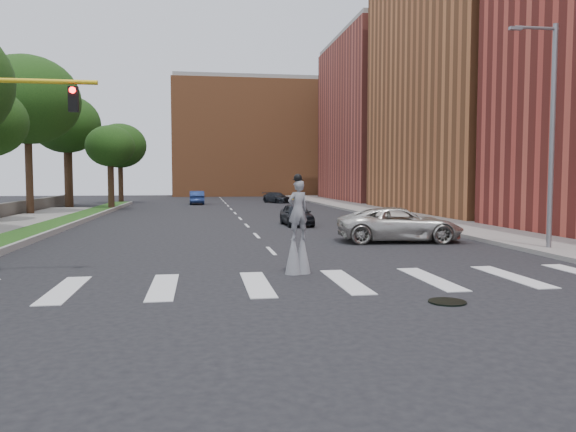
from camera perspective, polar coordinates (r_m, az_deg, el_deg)
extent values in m
plane|color=black|center=(15.09, 2.10, -7.52)|extent=(160.00, 160.00, 0.00)
cube|color=#1C4413|center=(35.70, -22.92, -0.96)|extent=(2.00, 60.00, 0.25)
cube|color=gray|center=(35.46, -21.28, -0.92)|extent=(0.20, 60.00, 0.28)
cube|color=gray|center=(42.48, 12.28, -0.04)|extent=(5.00, 90.00, 0.18)
cylinder|color=black|center=(14.13, 15.88, -8.39)|extent=(0.90, 0.90, 0.04)
cube|color=#A45D33|center=(51.76, 20.55, 13.75)|extent=(16.00, 22.00, 24.00)
cube|color=#A5483D|center=(73.21, 11.13, 9.40)|extent=(16.00, 22.00, 20.00)
cube|color=#A45D33|center=(93.13, -3.47, 7.68)|extent=(26.00, 14.00, 18.00)
cylinder|color=slate|center=(24.78, 25.25, 7.06)|extent=(0.20, 0.20, 9.00)
cylinder|color=slate|center=(24.98, 23.96, 17.06)|extent=(1.80, 0.12, 0.12)
cube|color=slate|center=(24.51, 22.11, 17.25)|extent=(0.50, 0.18, 0.12)
cylinder|color=gold|center=(18.59, -26.87, 12.20)|extent=(5.20, 0.14, 0.14)
cube|color=black|center=(18.04, -20.97, 11.02)|extent=(0.28, 0.18, 0.75)
cylinder|color=#FF0C0C|center=(17.98, -21.05, 11.85)|extent=(0.18, 0.06, 0.18)
cylinder|color=#332014|center=(17.56, 1.46, -4.13)|extent=(0.07, 0.07, 1.06)
cylinder|color=#332014|center=(17.41, 0.54, -4.20)|extent=(0.07, 0.07, 1.06)
cone|color=slate|center=(17.55, 1.46, -3.70)|extent=(0.52, 0.52, 1.32)
cone|color=slate|center=(17.39, 0.54, -3.77)|extent=(0.52, 0.52, 1.32)
imported|color=slate|center=(17.34, 1.01, 0.61)|extent=(0.78, 0.64, 1.86)
sphere|color=black|center=(17.31, 1.02, 3.87)|extent=(0.26, 0.26, 0.26)
cylinder|color=black|center=(17.31, 1.02, 3.71)|extent=(0.34, 0.34, 0.02)
cube|color=yellow|center=(17.44, 0.79, 2.30)|extent=(0.22, 0.05, 0.10)
imported|color=beige|center=(26.60, 11.28, -0.85)|extent=(6.02, 3.29, 1.60)
imported|color=black|center=(34.72, 0.87, 0.15)|extent=(1.80, 4.08, 1.37)
imported|color=navy|center=(62.53, -9.23, 1.86)|extent=(1.61, 4.47, 1.47)
imported|color=black|center=(65.17, -1.17, 1.89)|extent=(3.32, 4.54, 1.22)
cylinder|color=#332014|center=(48.12, -24.81, 4.18)|extent=(0.56, 0.56, 6.95)
ellipsoid|color=black|center=(48.49, -25.00, 10.66)|extent=(8.02, 8.02, 6.81)
cylinder|color=#332014|center=(59.36, -21.29, 3.96)|extent=(0.56, 0.56, 6.51)
ellipsoid|color=black|center=(59.57, -21.40, 8.45)|extent=(5.62, 5.62, 4.78)
cylinder|color=#332014|center=(52.95, -17.54, 3.09)|extent=(0.56, 0.56, 4.69)
ellipsoid|color=black|center=(53.01, -17.62, 6.80)|extent=(4.35, 4.35, 3.70)
cylinder|color=#332014|center=(66.69, -16.63, 3.42)|extent=(0.56, 0.56, 5.06)
ellipsoid|color=black|center=(66.79, -16.70, 6.86)|extent=(5.90, 5.90, 5.01)
cylinder|color=#332014|center=(59.13, -21.52, 3.95)|extent=(0.56, 0.56, 6.50)
ellipsoid|color=black|center=(59.35, -21.64, 8.69)|extent=(6.62, 6.62, 5.63)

